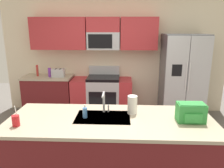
# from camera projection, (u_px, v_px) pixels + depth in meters

# --- Properties ---
(ground_plane) EXTENTS (9.00, 9.00, 0.00)m
(ground_plane) POSITION_uv_depth(u_px,v_px,m) (109.00, 159.00, 3.38)
(ground_plane) COLOR #66605B
(ground_plane) RESTS_ON ground
(kitchen_wall_unit) EXTENTS (5.20, 0.43, 2.60)m
(kitchen_wall_unit) POSITION_uv_depth(u_px,v_px,m) (108.00, 50.00, 5.02)
(kitchen_wall_unit) COLOR beige
(kitchen_wall_unit) RESTS_ON ground
(back_counter) EXTENTS (1.10, 0.63, 0.90)m
(back_counter) POSITION_uv_depth(u_px,v_px,m) (49.00, 95.00, 5.06)
(back_counter) COLOR maroon
(back_counter) RESTS_ON ground
(range_oven) EXTENTS (1.36, 0.61, 1.10)m
(range_oven) POSITION_uv_depth(u_px,v_px,m) (102.00, 96.00, 5.02)
(range_oven) COLOR #B7BABF
(range_oven) RESTS_ON ground
(refrigerator) EXTENTS (0.90, 0.76, 1.85)m
(refrigerator) POSITION_uv_depth(u_px,v_px,m) (182.00, 77.00, 4.75)
(refrigerator) COLOR #4C4F54
(refrigerator) RESTS_ON ground
(island_counter) EXTENTS (2.53, 1.00, 0.90)m
(island_counter) POSITION_uv_depth(u_px,v_px,m) (111.00, 151.00, 2.77)
(island_counter) COLOR maroon
(island_counter) RESTS_ON ground
(toaster) EXTENTS (0.28, 0.16, 0.18)m
(toaster) POSITION_uv_depth(u_px,v_px,m) (58.00, 73.00, 4.87)
(toaster) COLOR #B7BABF
(toaster) RESTS_ON back_counter
(pepper_mill) EXTENTS (0.05, 0.05, 0.26)m
(pepper_mill) POSITION_uv_depth(u_px,v_px,m) (37.00, 71.00, 4.93)
(pepper_mill) COLOR #B2332D
(pepper_mill) RESTS_ON back_counter
(bottle_purple) EXTENTS (0.07, 0.07, 0.20)m
(bottle_purple) POSITION_uv_depth(u_px,v_px,m) (50.00, 72.00, 4.87)
(bottle_purple) COLOR purple
(bottle_purple) RESTS_ON back_counter
(sink_faucet) EXTENTS (0.08, 0.21, 0.28)m
(sink_faucet) POSITION_uv_depth(u_px,v_px,m) (104.00, 101.00, 2.80)
(sink_faucet) COLOR #B7BABF
(sink_faucet) RESTS_ON island_counter
(drink_cup_red) EXTENTS (0.08, 0.08, 0.25)m
(drink_cup_red) POSITION_uv_depth(u_px,v_px,m) (16.00, 121.00, 2.45)
(drink_cup_red) COLOR red
(drink_cup_red) RESTS_ON island_counter
(soap_dispenser) EXTENTS (0.06, 0.06, 0.17)m
(soap_dispenser) POSITION_uv_depth(u_px,v_px,m) (85.00, 113.00, 2.67)
(soap_dispenser) COLOR #4C8CD8
(soap_dispenser) RESTS_ON island_counter
(paper_towel_roll) EXTENTS (0.12, 0.12, 0.24)m
(paper_towel_roll) POSITION_uv_depth(u_px,v_px,m) (132.00, 105.00, 2.79)
(paper_towel_roll) COLOR white
(paper_towel_roll) RESTS_ON island_counter
(backpack) EXTENTS (0.32, 0.22, 0.23)m
(backpack) POSITION_uv_depth(u_px,v_px,m) (191.00, 112.00, 2.56)
(backpack) COLOR green
(backpack) RESTS_ON island_counter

